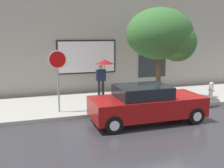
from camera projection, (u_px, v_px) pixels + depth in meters
ground_plane at (168, 118)px, 10.77m from camera, size 60.00×60.00×0.00m
sidewalk at (139, 99)px, 13.56m from camera, size 20.00×4.00×0.15m
building_facade at (122, 32)px, 15.25m from camera, size 20.00×0.67×7.00m
parked_car at (146, 104)px, 10.20m from camera, size 4.39×1.89×1.45m
fire_hydrant at (211, 90)px, 13.66m from camera, size 0.30×0.44×0.80m
pedestrian_with_umbrella at (103, 68)px, 13.67m from camera, size 0.95×0.95×1.93m
street_tree at (163, 36)px, 12.34m from camera, size 3.22×2.74×4.45m
stop_sign at (58, 69)px, 10.72m from camera, size 0.76×0.10×2.59m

